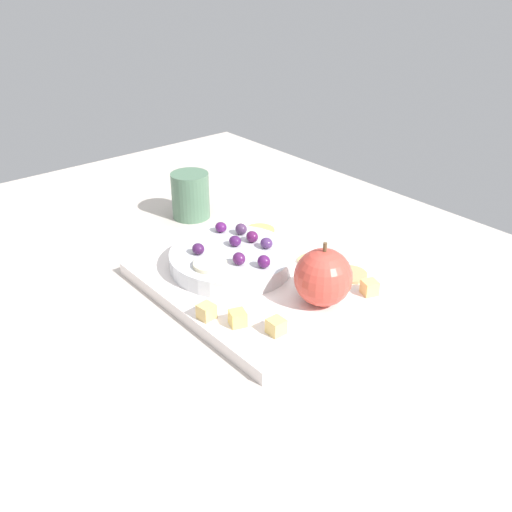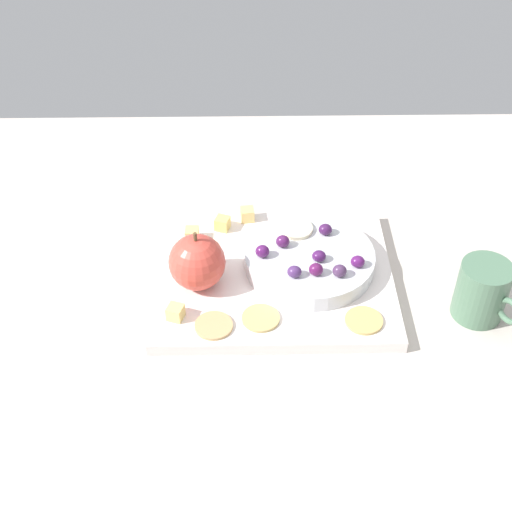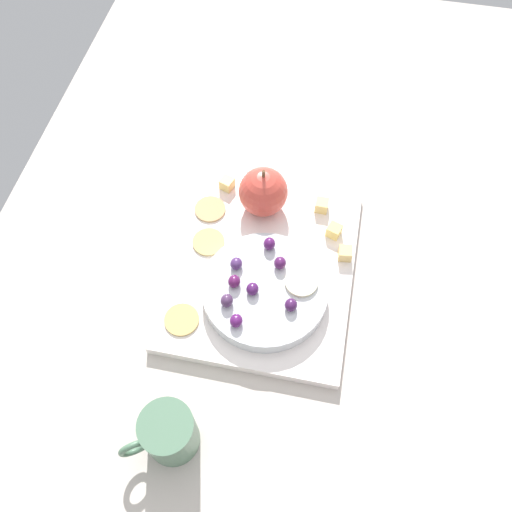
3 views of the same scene
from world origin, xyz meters
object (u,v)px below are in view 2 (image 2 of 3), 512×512
(cheese_cube_2, at_px, (220,223))
(grape_7, at_px, (313,269))
(cracker_0, at_px, (211,326))
(grape_3, at_px, (259,251))
(grape_2, at_px, (322,229))
(grape_6, at_px, (291,272))
(grape_1, at_px, (280,241))
(grape_4, at_px, (355,262))
(cup, at_px, (479,291))
(cheese_cube_0, at_px, (246,214))
(cheese_cube_1, at_px, (189,234))
(grape_5, at_px, (316,256))
(grape_0, at_px, (336,271))
(apple_whole, at_px, (194,262))
(cracker_1, at_px, (361,320))
(serving_dish, at_px, (306,259))
(cracker_2, at_px, (258,318))
(platter, at_px, (270,277))
(apple_slice_0, at_px, (293,229))
(cheese_cube_3, at_px, (172,312))

(cheese_cube_2, bearing_deg, grape_7, -45.23)
(cracker_0, bearing_deg, grape_3, 59.10)
(grape_2, height_order, grape_6, same)
(grape_1, bearing_deg, grape_4, -23.31)
(cheese_cube_2, distance_m, cup, 0.39)
(cheese_cube_0, bearing_deg, grape_7, -59.67)
(cheese_cube_1, relative_size, grape_5, 1.02)
(grape_0, height_order, grape_4, grape_0)
(apple_whole, height_order, cheese_cube_1, apple_whole)
(grape_0, xyz_separation_m, grape_4, (0.03, 0.02, -0.00))
(cracker_1, bearing_deg, cheese_cube_2, 133.98)
(serving_dish, height_order, grape_3, grape_3)
(cracker_0, height_order, grape_1, grape_1)
(cracker_2, height_order, grape_1, grape_1)
(cheese_cube_2, bearing_deg, apple_whole, -104.59)
(cracker_2, relative_size, grape_6, 2.58)
(platter, xyz_separation_m, cheese_cube_1, (-0.12, 0.07, 0.02))
(grape_7, bearing_deg, platter, 150.21)
(cracker_2, xyz_separation_m, grape_2, (0.10, 0.15, 0.03))
(grape_5, bearing_deg, cheese_cube_2, 142.95)
(cheese_cube_2, height_order, grape_1, grape_1)
(cheese_cube_0, distance_m, grape_3, 0.12)
(cheese_cube_1, xyz_separation_m, grape_4, (0.23, -0.09, 0.02))
(grape_2, height_order, grape_4, same)
(apple_slice_0, bearing_deg, apple_whole, -149.32)
(platter, relative_size, serving_dish, 1.82)
(cracker_0, height_order, grape_3, grape_3)
(grape_1, bearing_deg, apple_whole, -158.03)
(grape_2, bearing_deg, cheese_cube_2, 163.24)
(cheese_cube_3, relative_size, grape_5, 1.02)
(cheese_cube_3, height_order, grape_1, grape_1)
(grape_0, height_order, grape_2, grape_0)
(grape_7, bearing_deg, cheese_cube_1, 148.82)
(platter, xyz_separation_m, cracker_1, (0.12, -0.10, 0.01))
(cheese_cube_3, distance_m, grape_0, 0.23)
(grape_0, bearing_deg, grape_4, 35.58)
(cheese_cube_3, bearing_deg, serving_dish, 28.34)
(cheese_cube_0, bearing_deg, cheese_cube_2, -152.24)
(platter, xyz_separation_m, cheese_cube_3, (-0.13, -0.09, 0.02))
(cheese_cube_2, bearing_deg, cheese_cube_0, 27.76)
(grape_1, xyz_separation_m, grape_3, (-0.03, -0.02, 0.00))
(cracker_0, height_order, grape_0, grape_0)
(grape_4, bearing_deg, grape_3, 170.24)
(grape_2, bearing_deg, cup, -31.37)
(platter, distance_m, cracker_1, 0.15)
(platter, bearing_deg, cracker_1, -40.16)
(cup, bearing_deg, cheese_cube_3, -177.33)
(cheese_cube_2, bearing_deg, grape_1, -39.35)
(cheese_cube_1, bearing_deg, cracker_1, -36.16)
(cheese_cube_3, relative_size, grape_6, 1.02)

